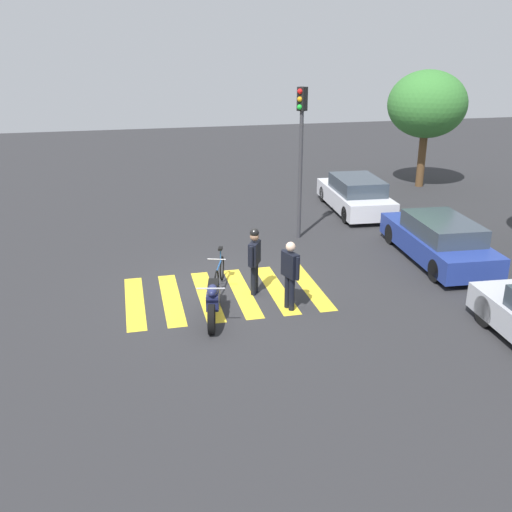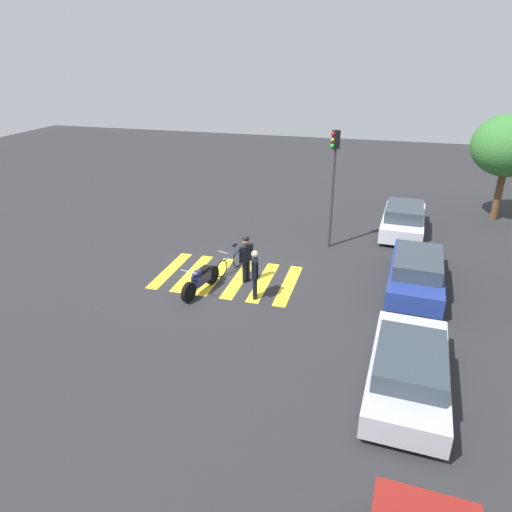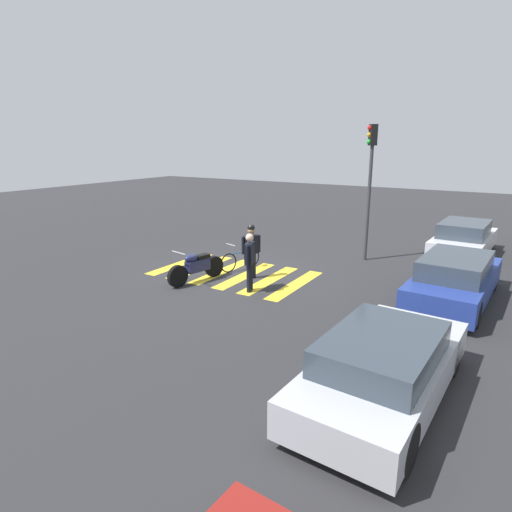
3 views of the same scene
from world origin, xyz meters
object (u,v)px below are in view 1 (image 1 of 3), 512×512
(police_motorcycle, at_px, (213,300))
(leaning_bicycle, at_px, (219,274))
(car_white_van, at_px, (355,195))
(car_blue_hatchback, at_px, (438,240))
(officer_on_foot, at_px, (290,271))
(traffic_light_pole, at_px, (301,141))
(officer_by_motorcycle, at_px, (254,257))

(police_motorcycle, xyz_separation_m, leaning_bicycle, (-1.78, 0.45, -0.10))
(car_white_van, bearing_deg, car_blue_hatchback, 3.97)
(leaning_bicycle, relative_size, officer_on_foot, 0.94)
(leaning_bicycle, relative_size, traffic_light_pole, 0.34)
(traffic_light_pole, bearing_deg, car_white_van, 130.19)
(leaning_bicycle, distance_m, traffic_light_pole, 5.41)
(leaning_bicycle, bearing_deg, car_blue_hatchback, 94.34)
(traffic_light_pole, bearing_deg, police_motorcycle, -35.08)
(police_motorcycle, relative_size, officer_on_foot, 1.22)
(traffic_light_pole, bearing_deg, leaning_bicycle, -43.24)
(officer_on_foot, bearing_deg, traffic_light_pole, 160.76)
(car_white_van, bearing_deg, traffic_light_pole, -49.81)
(leaning_bicycle, bearing_deg, traffic_light_pole, 136.76)
(car_blue_hatchback, bearing_deg, officer_on_foot, -66.92)
(car_white_van, relative_size, traffic_light_pole, 0.93)
(officer_by_motorcycle, xyz_separation_m, traffic_light_pole, (-4.00, 2.38, 2.15))
(officer_by_motorcycle, bearing_deg, traffic_light_pole, 149.21)
(officer_by_motorcycle, bearing_deg, officer_on_foot, 29.95)
(car_blue_hatchback, height_order, traffic_light_pole, traffic_light_pole)
(officer_on_foot, xyz_separation_m, traffic_light_pole, (-5.07, 1.77, 2.18))
(car_white_van, bearing_deg, officer_by_motorcycle, -39.44)
(officer_by_motorcycle, distance_m, car_blue_hatchback, 5.85)
(car_blue_hatchback, bearing_deg, car_white_van, -176.03)
(officer_by_motorcycle, distance_m, traffic_light_pole, 5.13)
(police_motorcycle, height_order, leaning_bicycle, police_motorcycle)
(officer_on_foot, relative_size, car_blue_hatchback, 0.36)
(police_motorcycle, relative_size, officer_by_motorcycle, 1.19)
(police_motorcycle, bearing_deg, officer_on_foot, 92.98)
(leaning_bicycle, bearing_deg, officer_by_motorcycle, 52.26)
(car_white_van, height_order, car_blue_hatchback, car_white_van)
(leaning_bicycle, relative_size, car_white_van, 0.36)
(police_motorcycle, relative_size, leaning_bicycle, 1.30)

